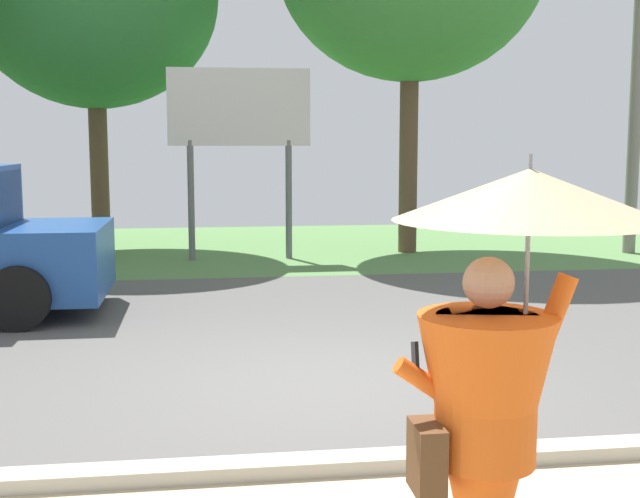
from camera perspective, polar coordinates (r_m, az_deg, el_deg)
The scene contains 4 objects.
ground_plane at distance 10.47m, azimuth -1.66°, elevation -4.88°, with size 40.00×22.00×0.20m.
monk_pedestrian at distance 3.68m, azimuth 12.09°, elevation -8.75°, with size 1.16×1.16×2.13m.
utility_pole at distance 17.32m, azimuth 20.95°, elevation 10.45°, with size 1.80×0.24×6.15m.
roadside_billboard at distance 15.36m, azimuth -5.57°, elevation 8.76°, with size 2.60×0.12×3.50m.
Camera 1 is at (-1.12, -7.22, 2.18)m, focal length 46.50 mm.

